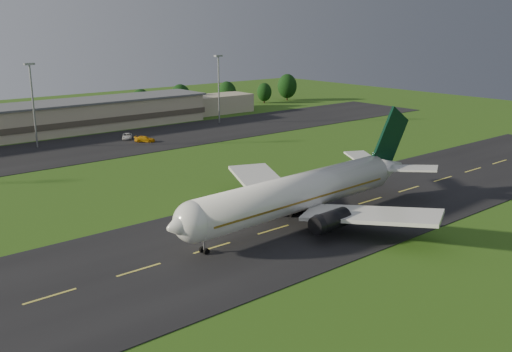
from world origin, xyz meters
TOP-DOWN VIEW (x-y plane):
  - ground at (0.00, 0.00)m, footprint 360.00×360.00m
  - taxiway at (0.00, 0.00)m, footprint 220.00×30.00m
  - apron at (0.00, 72.00)m, footprint 260.00×30.00m
  - airliner at (16.51, 0.04)m, footprint 51.29×42.14m
  - terminal at (6.40, 96.18)m, footprint 145.00×16.00m
  - light_mast_centre at (5.00, 80.00)m, footprint 2.40×1.20m
  - light_mast_east at (60.00, 80.00)m, footprint 2.40×1.20m
  - tree_line at (37.83, 105.90)m, footprint 195.65×8.97m
  - service_vehicle_c at (26.82, 75.54)m, footprint 4.59×5.68m
  - service_vehicle_d at (28.37, 69.00)m, footprint 5.21×5.05m

SIDE VIEW (x-z plane):
  - ground at x=0.00m, z-range 0.00..0.00m
  - taxiway at x=0.00m, z-range 0.00..0.10m
  - apron at x=0.00m, z-range 0.00..0.10m
  - service_vehicle_c at x=26.82m, z-range 0.10..1.54m
  - service_vehicle_d at x=28.37m, z-range 0.10..1.60m
  - terminal at x=6.40m, z-range -0.21..8.19m
  - airliner at x=16.51m, z-range -3.13..12.45m
  - tree_line at x=37.83m, z-range -0.19..10.11m
  - light_mast_centre at x=5.00m, z-range 2.56..22.91m
  - light_mast_east at x=60.00m, z-range 2.56..22.91m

